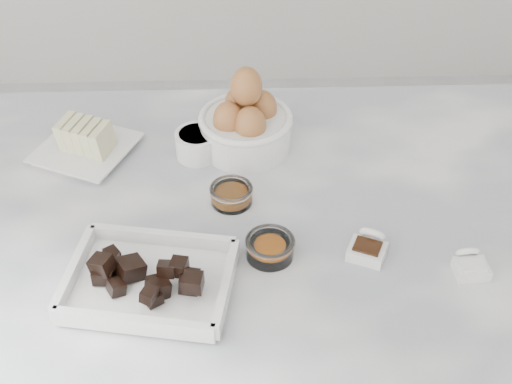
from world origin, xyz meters
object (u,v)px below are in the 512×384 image
vanilla_spoon (368,247)px  salt_spoon (470,265)px  chocolate_dish (149,277)px  sugar_ramekin (198,143)px  butter_plate (83,142)px  zest_bowl (270,247)px  egg_bowl (246,123)px  honey_bowl (231,194)px

vanilla_spoon → salt_spoon: (0.14, -0.04, -0.00)m
chocolate_dish → sugar_ramekin: chocolate_dish is taller
butter_plate → zest_bowl: bearing=-40.1°
sugar_ramekin → vanilla_spoon: (0.26, -0.25, -0.01)m
sugar_ramekin → egg_bowl: bearing=15.1°
sugar_ramekin → honey_bowl: size_ratio=1.10×
chocolate_dish → butter_plate: 0.36m
chocolate_dish → salt_spoon: 0.46m
honey_bowl → zest_bowl: bearing=-65.6°
chocolate_dish → vanilla_spoon: bearing=10.8°
butter_plate → vanilla_spoon: bearing=-30.0°
chocolate_dish → egg_bowl: egg_bowl is taller
chocolate_dish → sugar_ramekin: 0.32m
honey_bowl → vanilla_spoon: vanilla_spoon is taller
vanilla_spoon → salt_spoon: bearing=-15.6°
honey_bowl → salt_spoon: bearing=-25.6°
butter_plate → honey_bowl: butter_plate is taller
vanilla_spoon → honey_bowl: bearing=148.3°
zest_bowl → salt_spoon: (0.29, -0.04, -0.01)m
egg_bowl → chocolate_dish: bearing=-112.9°
honey_bowl → vanilla_spoon: size_ratio=0.91×
honey_bowl → vanilla_spoon: (0.20, -0.13, -0.00)m
honey_bowl → vanilla_spoon: bearing=-31.7°
chocolate_dish → butter_plate: size_ratio=1.28×
sugar_ramekin → egg_bowl: egg_bowl is taller
egg_bowl → vanilla_spoon: (0.18, -0.28, -0.04)m
salt_spoon → butter_plate: bearing=153.1°
sugar_ramekin → vanilla_spoon: 0.36m
egg_bowl → honey_bowl: (-0.03, -0.15, -0.04)m
zest_bowl → egg_bowl: bearing=96.2°
butter_plate → salt_spoon: 0.68m
zest_bowl → vanilla_spoon: bearing=-0.3°
butter_plate → sugar_ramekin: size_ratio=2.57×
butter_plate → vanilla_spoon: butter_plate is taller
salt_spoon → egg_bowl: bearing=135.3°
chocolate_dish → butter_plate: (-0.14, 0.33, -0.00)m
egg_bowl → honey_bowl: 0.16m
sugar_ramekin → zest_bowl: bearing=-65.6°
sugar_ramekin → salt_spoon: 0.50m
butter_plate → salt_spoon: butter_plate is taller
chocolate_dish → honey_bowl: chocolate_dish is taller
chocolate_dish → salt_spoon: size_ratio=4.27×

